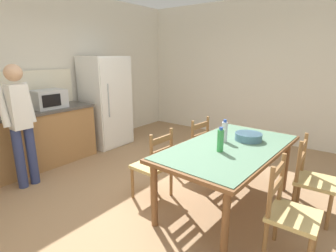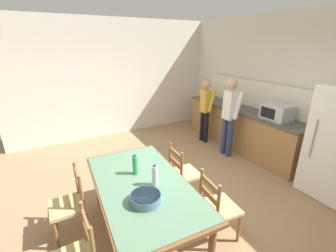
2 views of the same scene
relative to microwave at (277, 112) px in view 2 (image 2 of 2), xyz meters
name	(u,v)px [view 2 (image 2 of 2)]	position (x,y,z in m)	size (l,w,h in m)	color
ground_plane	(180,199)	(0.14, -2.21, -1.08)	(8.32, 8.32, 0.00)	#9E7A56
wall_back	(302,92)	(0.14, 0.45, 0.37)	(6.52, 0.12, 2.90)	silver
wall_left	(114,79)	(-3.12, -2.21, 0.37)	(0.12, 5.20, 2.90)	silver
kitchen_counter	(241,128)	(-0.85, 0.02, -0.61)	(3.05, 0.66, 0.93)	#9E7042
counter_splashback	(254,94)	(-0.85, 0.33, 0.15)	(3.01, 0.03, 0.60)	#EFE8CB
microwave	(277,112)	(0.00, 0.00, 0.00)	(0.50, 0.39, 0.30)	#B2B7BC
dining_table	(142,189)	(0.49, -2.97, -0.39)	(1.92, 1.11, 0.77)	brown
bottle_near_centre	(135,165)	(0.25, -2.96, -0.19)	(0.07, 0.07, 0.27)	green
bottle_off_centre	(155,175)	(0.59, -2.85, -0.19)	(0.07, 0.07, 0.27)	silver
serving_bowl	(146,198)	(0.81, -3.06, -0.26)	(0.32, 0.32, 0.09)	slate
chair_side_near_left	(70,204)	(0.03, -3.75, -0.64)	(0.42, 0.41, 0.91)	olive
chair_side_far_right	(217,207)	(0.95, -2.19, -0.64)	(0.46, 0.44, 0.91)	olive
chair_side_far_left	(183,173)	(0.11, -2.15, -0.64)	(0.44, 0.42, 0.91)	olive
person_at_sink	(205,108)	(-1.52, -0.50, -0.22)	(0.38, 0.27, 1.53)	black
person_at_counter	(229,114)	(-0.70, -0.52, -0.14)	(0.42, 0.29, 1.67)	navy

